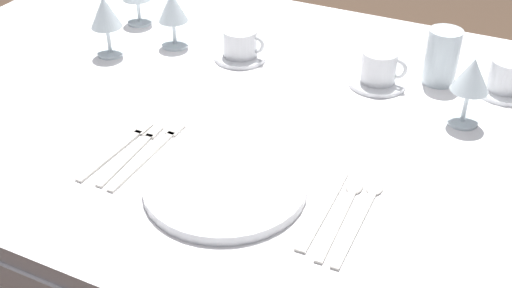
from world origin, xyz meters
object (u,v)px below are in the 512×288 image
(fork_salad, at_px, (120,148))
(spoon_soup, at_px, (344,208))
(coffee_cup_left, at_px, (241,42))
(wine_glass_left, at_px, (105,15))
(wine_glass_right, at_px, (472,78))
(coffee_cup_far, at_px, (509,75))
(spoon_dessert, at_px, (363,212))
(dinner_knife, at_px, (323,211))
(coffee_cup_right, at_px, (380,66))
(wine_glass_far, at_px, (172,10))
(fork_inner, at_px, (134,152))
(fork_outer, at_px, (151,153))
(dinner_plate, at_px, (225,185))
(drink_tumbler, at_px, (441,60))

(fork_salad, xyz_separation_m, spoon_soup, (0.43, 0.02, 0.00))
(coffee_cup_left, relative_size, wine_glass_left, 0.71)
(wine_glass_left, xyz_separation_m, wine_glass_right, (0.81, 0.06, 0.00))
(coffee_cup_far, bearing_deg, spoon_dessert, -106.50)
(dinner_knife, distance_m, wine_glass_right, 0.42)
(coffee_cup_right, bearing_deg, fork_salad, -129.00)
(fork_salad, bearing_deg, spoon_soup, 2.36)
(wine_glass_far, bearing_deg, coffee_cup_far, 8.57)
(coffee_cup_left, xyz_separation_m, coffee_cup_right, (0.32, 0.02, 0.00))
(fork_inner, distance_m, coffee_cup_right, 0.56)
(fork_outer, bearing_deg, spoon_dessert, 1.61)
(coffee_cup_far, bearing_deg, dinner_plate, -124.59)
(fork_outer, distance_m, fork_inner, 0.03)
(coffee_cup_right, height_order, drink_tumbler, drink_tumbler)
(coffee_cup_right, distance_m, wine_glass_right, 0.22)
(drink_tumbler, bearing_deg, fork_outer, -129.44)
(fork_inner, distance_m, coffee_cup_far, 0.79)
(drink_tumbler, bearing_deg, wine_glass_far, -170.93)
(fork_inner, xyz_separation_m, coffee_cup_right, (0.33, 0.45, 0.04))
(fork_outer, distance_m, fork_salad, 0.06)
(wine_glass_left, distance_m, wine_glass_right, 0.81)
(dinner_knife, height_order, spoon_soup, spoon_soup)
(coffee_cup_far, height_order, wine_glass_left, wine_glass_left)
(dinner_plate, height_order, wine_glass_right, wine_glass_right)
(fork_outer, relative_size, dinner_knife, 1.06)
(fork_outer, bearing_deg, drink_tumbler, 50.56)
(wine_glass_left, height_order, wine_glass_far, wine_glass_left)
(dinner_plate, distance_m, coffee_cup_left, 0.49)
(drink_tumbler, bearing_deg, coffee_cup_left, -168.63)
(fork_salad, xyz_separation_m, coffee_cup_far, (0.62, 0.53, 0.04))
(dinner_knife, distance_m, wine_glass_left, 0.73)
(fork_salad, xyz_separation_m, dinner_knife, (0.41, -0.00, 0.00))
(spoon_soup, distance_m, coffee_cup_left, 0.57)
(coffee_cup_left, bearing_deg, wine_glass_right, -6.38)
(spoon_dessert, distance_m, wine_glass_far, 0.73)
(wine_glass_right, bearing_deg, wine_glass_far, 176.00)
(fork_outer, height_order, spoon_soup, spoon_soup)
(coffee_cup_left, bearing_deg, fork_inner, -90.75)
(spoon_dessert, xyz_separation_m, coffee_cup_left, (-0.43, 0.40, 0.04))
(fork_inner, relative_size, wine_glass_right, 1.44)
(wine_glass_left, distance_m, drink_tumbler, 0.76)
(fork_inner, distance_m, fork_salad, 0.03)
(wine_glass_far, relative_size, drink_tumbler, 1.10)
(drink_tumbler, bearing_deg, wine_glass_right, -61.04)
(coffee_cup_left, distance_m, wine_glass_far, 0.18)
(dinner_plate, relative_size, coffee_cup_right, 2.81)
(coffee_cup_far, bearing_deg, drink_tumbler, -173.67)
(dinner_plate, bearing_deg, coffee_cup_right, 74.82)
(fork_outer, relative_size, wine_glass_right, 1.63)
(fork_inner, bearing_deg, spoon_dessert, 3.05)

